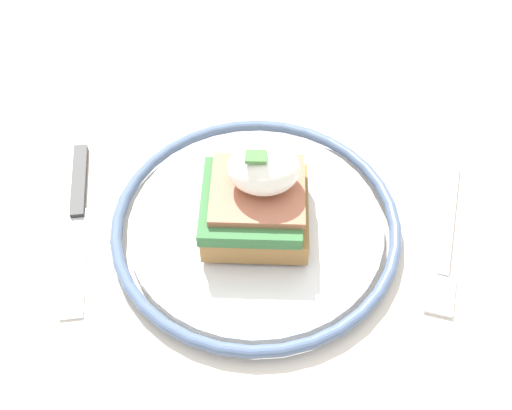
# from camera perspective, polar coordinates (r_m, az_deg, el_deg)

# --- Properties ---
(dining_table) EXTENTS (0.98, 0.89, 0.75)m
(dining_table) POSITION_cam_1_polar(r_m,az_deg,el_deg) (0.66, -0.89, -5.57)
(dining_table) COLOR beige
(dining_table) RESTS_ON ground_plane
(plate) EXTENTS (0.24, 0.24, 0.02)m
(plate) POSITION_cam_1_polar(r_m,az_deg,el_deg) (0.54, -0.00, -1.79)
(plate) COLOR silver
(plate) RESTS_ON dining_table
(sandwich) EXTENTS (0.09, 0.13, 0.08)m
(sandwich) POSITION_cam_1_polar(r_m,az_deg,el_deg) (0.51, 0.13, 0.80)
(sandwich) COLOR #9E703D
(sandwich) RESTS_ON plate
(fork) EXTENTS (0.05, 0.16, 0.00)m
(fork) POSITION_cam_1_polar(r_m,az_deg,el_deg) (0.56, 16.52, -3.22)
(fork) COLOR silver
(fork) RESTS_ON dining_table
(knife) EXTENTS (0.04, 0.18, 0.01)m
(knife) POSITION_cam_1_polar(r_m,az_deg,el_deg) (0.58, -15.58, -0.51)
(knife) COLOR #2D2D2D
(knife) RESTS_ON dining_table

